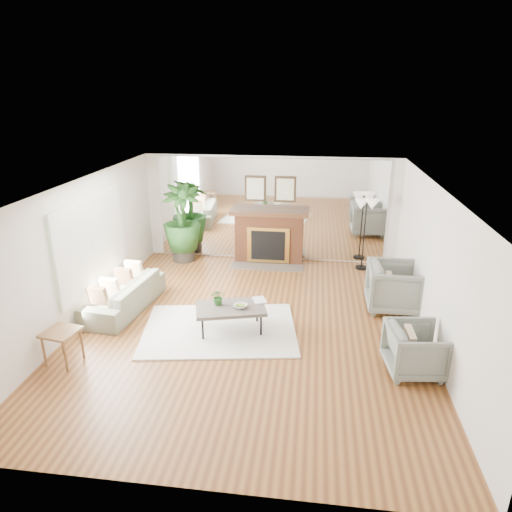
# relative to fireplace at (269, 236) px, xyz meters

# --- Properties ---
(ground) EXTENTS (7.00, 7.00, 0.00)m
(ground) POSITION_rel_fireplace_xyz_m (0.00, -3.26, -0.66)
(ground) COLOR brown
(ground) RESTS_ON ground
(wall_left) EXTENTS (0.02, 7.00, 2.50)m
(wall_left) POSITION_rel_fireplace_xyz_m (-2.99, -3.26, 0.59)
(wall_left) COLOR silver
(wall_left) RESTS_ON ground
(wall_right) EXTENTS (0.02, 7.00, 2.50)m
(wall_right) POSITION_rel_fireplace_xyz_m (2.99, -3.26, 0.59)
(wall_right) COLOR silver
(wall_right) RESTS_ON ground
(wall_back) EXTENTS (6.00, 0.02, 2.50)m
(wall_back) POSITION_rel_fireplace_xyz_m (0.00, 0.23, 0.59)
(wall_back) COLOR silver
(wall_back) RESTS_ON ground
(mirror_panel) EXTENTS (5.40, 0.04, 2.40)m
(mirror_panel) POSITION_rel_fireplace_xyz_m (0.00, 0.21, 0.59)
(mirror_panel) COLOR silver
(mirror_panel) RESTS_ON wall_back
(window_panel) EXTENTS (0.04, 2.40, 1.50)m
(window_panel) POSITION_rel_fireplace_xyz_m (-2.96, -2.86, 0.69)
(window_panel) COLOR #B2E09E
(window_panel) RESTS_ON wall_left
(fireplace) EXTENTS (1.85, 0.83, 2.05)m
(fireplace) POSITION_rel_fireplace_xyz_m (0.00, 0.00, 0.00)
(fireplace) COLOR brown
(fireplace) RESTS_ON ground
(area_rug) EXTENTS (2.87, 2.25, 0.03)m
(area_rug) POSITION_rel_fireplace_xyz_m (-0.50, -3.43, -0.65)
(area_rug) COLOR white
(area_rug) RESTS_ON ground
(coffee_table) EXTENTS (1.31, 0.97, 0.47)m
(coffee_table) POSITION_rel_fireplace_xyz_m (-0.30, -3.44, -0.23)
(coffee_table) COLOR #5B5148
(coffee_table) RESTS_ON ground
(sofa) EXTENTS (1.00, 2.06, 0.58)m
(sofa) POSITION_rel_fireplace_xyz_m (-2.45, -2.86, -0.37)
(sofa) COLOR slate
(sofa) RESTS_ON ground
(armchair_back) EXTENTS (1.01, 0.98, 0.90)m
(armchair_back) POSITION_rel_fireplace_xyz_m (2.60, -2.20, -0.21)
(armchair_back) COLOR gray
(armchair_back) RESTS_ON ground
(armchair_front) EXTENTS (0.90, 0.88, 0.74)m
(armchair_front) POSITION_rel_fireplace_xyz_m (2.60, -4.27, -0.29)
(armchair_front) COLOR gray
(armchair_front) RESTS_ON ground
(side_table) EXTENTS (0.55, 0.55, 0.55)m
(side_table) POSITION_rel_fireplace_xyz_m (-2.65, -4.71, -0.20)
(side_table) COLOR brown
(side_table) RESTS_ON ground
(potted_ficus) EXTENTS (1.13, 1.13, 1.87)m
(potted_ficus) POSITION_rel_fireplace_xyz_m (-2.07, -0.16, 0.34)
(potted_ficus) COLOR #29251E
(potted_ficus) RESTS_ON ground
(floor_lamp) EXTENTS (0.53, 0.30, 1.64)m
(floor_lamp) POSITION_rel_fireplace_xyz_m (2.19, -0.16, 0.74)
(floor_lamp) COLOR black
(floor_lamp) RESTS_ON ground
(tabletop_plant) EXTENTS (0.30, 0.28, 0.28)m
(tabletop_plant) POSITION_rel_fireplace_xyz_m (-0.52, -3.37, -0.05)
(tabletop_plant) COLOR #2A5D22
(tabletop_plant) RESTS_ON coffee_table
(fruit_bowl) EXTENTS (0.27, 0.27, 0.06)m
(fruit_bowl) POSITION_rel_fireplace_xyz_m (-0.13, -3.44, -0.16)
(fruit_bowl) COLOR brown
(fruit_bowl) RESTS_ON coffee_table
(book) EXTENTS (0.30, 0.34, 0.02)m
(book) POSITION_rel_fireplace_xyz_m (0.06, -3.18, -0.18)
(book) COLOR brown
(book) RESTS_ON coffee_table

